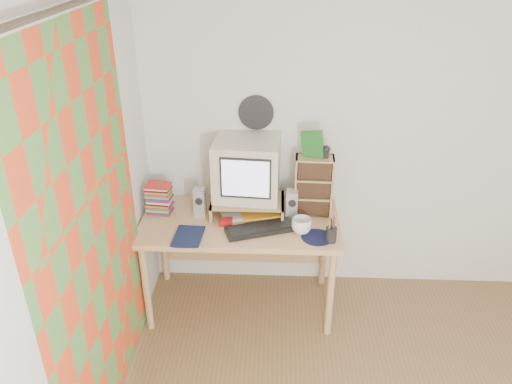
# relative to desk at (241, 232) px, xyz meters

# --- Properties ---
(back_wall) EXTENTS (3.50, 0.00, 3.50)m
(back_wall) POSITION_rel_desk_xyz_m (1.03, 0.31, 0.63)
(back_wall) COLOR white
(back_wall) RESTS_ON floor
(left_wall) EXTENTS (0.00, 3.50, 3.50)m
(left_wall) POSITION_rel_desk_xyz_m (-0.72, -1.44, 0.63)
(left_wall) COLOR white
(left_wall) RESTS_ON floor
(curtain) EXTENTS (0.00, 2.20, 2.20)m
(curtain) POSITION_rel_desk_xyz_m (-0.68, -0.96, 0.53)
(curtain) COLOR #EA4821
(curtain) RESTS_ON left_wall
(wall_disc) EXTENTS (0.25, 0.02, 0.25)m
(wall_disc) POSITION_rel_desk_xyz_m (0.10, 0.29, 0.81)
(wall_disc) COLOR black
(wall_disc) RESTS_ON back_wall
(desk) EXTENTS (1.40, 0.70, 0.75)m
(desk) POSITION_rel_desk_xyz_m (0.00, 0.00, 0.00)
(desk) COLOR #DEBA77
(desk) RESTS_ON floor
(monitor_riser) EXTENTS (0.52, 0.30, 0.12)m
(monitor_riser) POSITION_rel_desk_xyz_m (0.05, 0.04, 0.23)
(monitor_riser) COLOR tan
(monitor_riser) RESTS_ON desk
(crt_monitor) EXTENTS (0.48, 0.48, 0.42)m
(crt_monitor) POSITION_rel_desk_xyz_m (0.04, 0.09, 0.47)
(crt_monitor) COLOR beige
(crt_monitor) RESTS_ON monitor_riser
(speaker_left) EXTENTS (0.08, 0.08, 0.21)m
(speaker_left) POSITION_rel_desk_xyz_m (-0.29, 0.00, 0.24)
(speaker_left) COLOR #BCBBC1
(speaker_left) RESTS_ON desk
(speaker_right) EXTENTS (0.09, 0.09, 0.22)m
(speaker_right) POSITION_rel_desk_xyz_m (0.37, -0.00, 0.24)
(speaker_right) COLOR #BCBBC1
(speaker_right) RESTS_ON desk
(keyboard) EXTENTS (0.50, 0.30, 0.03)m
(keyboard) POSITION_rel_desk_xyz_m (0.15, -0.20, 0.15)
(keyboard) COLOR black
(keyboard) RESTS_ON desk
(dvd_stack) EXTENTS (0.18, 0.14, 0.24)m
(dvd_stack) POSITION_rel_desk_xyz_m (-0.59, 0.03, 0.26)
(dvd_stack) COLOR brown
(dvd_stack) RESTS_ON desk
(cd_rack) EXTENTS (0.27, 0.15, 0.44)m
(cd_rack) POSITION_rel_desk_xyz_m (0.52, 0.06, 0.36)
(cd_rack) COLOR tan
(cd_rack) RESTS_ON desk
(mug) EXTENTS (0.17, 0.17, 0.11)m
(mug) POSITION_rel_desk_xyz_m (0.43, -0.20, 0.19)
(mug) COLOR white
(mug) RESTS_ON desk
(diary) EXTENTS (0.24, 0.18, 0.05)m
(diary) POSITION_rel_desk_xyz_m (-0.42, -0.30, 0.16)
(diary) COLOR #101A3C
(diary) RESTS_ON desk
(mousepad) EXTENTS (0.27, 0.27, 0.00)m
(mousepad) POSITION_rel_desk_xyz_m (0.53, -0.26, 0.14)
(mousepad) COLOR black
(mousepad) RESTS_ON desk
(pen_cup) EXTENTS (0.07, 0.07, 0.15)m
(pen_cup) POSITION_rel_desk_xyz_m (0.62, -0.30, 0.21)
(pen_cup) COLOR black
(pen_cup) RESTS_ON desk
(papers) EXTENTS (0.35, 0.30, 0.04)m
(papers) POSITION_rel_desk_xyz_m (0.06, 0.02, 0.15)
(papers) COLOR beige
(papers) RESTS_ON desk
(red_box) EXTENTS (0.09, 0.06, 0.04)m
(red_box) POSITION_rel_desk_xyz_m (-0.09, -0.13, 0.16)
(red_box) COLOR #AA1215
(red_box) RESTS_ON desk
(game_box) EXTENTS (0.15, 0.07, 0.19)m
(game_box) POSITION_rel_desk_xyz_m (0.49, 0.07, 0.67)
(game_box) COLOR #1B6020
(game_box) RESTS_ON cd_rack
(webcam) EXTENTS (0.05, 0.05, 0.09)m
(webcam) POSITION_rel_desk_xyz_m (0.59, 0.06, 0.62)
(webcam) COLOR black
(webcam) RESTS_ON cd_rack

